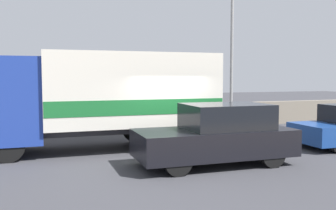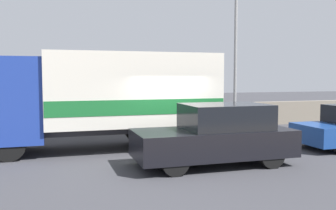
{
  "view_description": "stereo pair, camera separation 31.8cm",
  "coord_description": "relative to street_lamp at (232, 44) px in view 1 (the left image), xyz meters",
  "views": [
    {
      "loc": [
        -3.85,
        -9.82,
        2.47
      ],
      "look_at": [
        -0.18,
        1.07,
        1.58
      ],
      "focal_mm": 40.0,
      "sensor_mm": 36.0,
      "label": 1
    },
    {
      "loc": [
        -3.55,
        -9.92,
        2.47
      ],
      "look_at": [
        -0.18,
        1.07,
        1.58
      ],
      "focal_mm": 40.0,
      "sensor_mm": 36.0,
      "label": 2
    }
  ],
  "objects": [
    {
      "name": "ground_plane",
      "position": [
        -4.4,
        -5.52,
        -3.9
      ],
      "size": [
        80.0,
        80.0,
        0.0
      ],
      "primitive_type": "plane",
      "color": "#38383D"
    },
    {
      "name": "stone_wall_backdrop",
      "position": [
        -4.4,
        1.14,
        -3.32
      ],
      "size": [
        60.0,
        0.35,
        1.16
      ],
      "color": "gray",
      "rests_on": "ground_plane"
    },
    {
      "name": "street_lamp",
      "position": [
        0.0,
        0.0,
        0.0
      ],
      "size": [
        0.56,
        0.28,
        6.71
      ],
      "color": "gray",
      "rests_on": "ground_plane"
    },
    {
      "name": "box_truck",
      "position": [
        -6.22,
        -2.87,
        -2.09
      ],
      "size": [
        7.67,
        2.6,
        3.22
      ],
      "rotation": [
        0.0,
        0.0,
        3.14
      ],
      "color": "navy",
      "rests_on": "ground_plane"
    },
    {
      "name": "car_hatchback",
      "position": [
        -3.65,
        -6.04,
        -3.07
      ],
      "size": [
        4.39,
        1.81,
        1.69
      ],
      "rotation": [
        0.0,
        0.0,
        3.14
      ],
      "color": "black",
      "rests_on": "ground_plane"
    }
  ]
}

